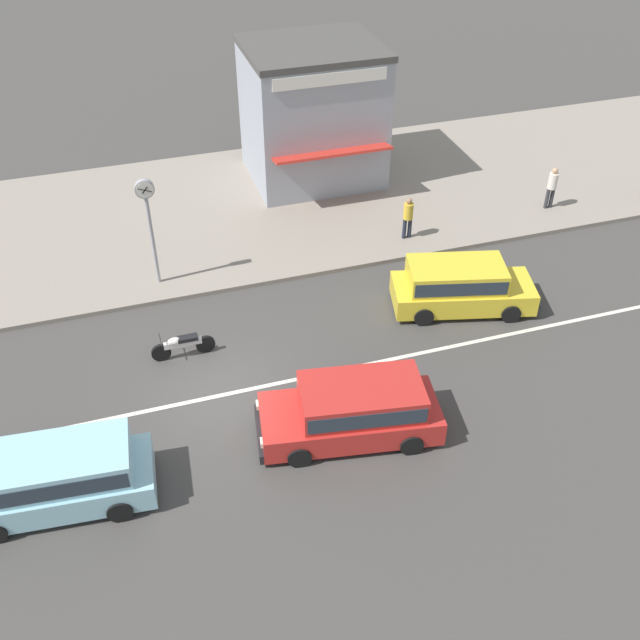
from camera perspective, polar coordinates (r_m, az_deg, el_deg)
ground_plane at (r=20.68m, az=-7.20°, el=-5.64°), size 160.00×160.00×0.00m
lane_centre_stripe at (r=20.67m, az=-7.20°, el=-5.64°), size 50.40×0.14×0.01m
kerb_strip at (r=28.42m, az=-11.21°, el=7.50°), size 68.00×10.00×0.15m
minivan_yellow_0 at (r=23.46m, az=10.61°, el=2.65°), size 4.71×2.72×1.56m
minivan_pale_blue_3 at (r=18.45m, az=-19.20°, el=-11.11°), size 4.65×2.20×1.56m
minivan_red_4 at (r=18.95m, az=2.67°, el=-6.75°), size 4.87×2.57×1.56m
motorcycle_0 at (r=21.80m, az=-10.44°, el=-1.86°), size 1.84×0.56×0.80m
street_clock at (r=23.58m, az=-12.99°, el=8.21°), size 0.59×0.22×3.67m
pedestrian_near_clock at (r=29.38m, az=17.27°, el=9.81°), size 0.34×0.34×1.63m
pedestrian_mid_kerb at (r=26.41m, az=6.73°, el=7.94°), size 0.34×0.34×1.56m
shopfront_corner_warung at (r=29.79m, az=-0.55°, el=15.49°), size 5.00×5.05×5.22m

